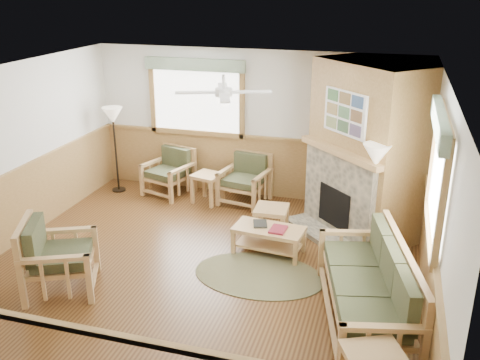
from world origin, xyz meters
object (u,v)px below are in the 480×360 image
(coffee_table, at_px, (269,240))
(footstool, at_px, (271,220))
(sofa, at_px, (365,285))
(end_table_chairs, at_px, (208,188))
(armchair_back_left, at_px, (168,172))
(armchair_back_right, at_px, (244,180))
(armchair_left, at_px, (60,256))
(floor_lamp_right, at_px, (372,201))
(floor_lamp_left, at_px, (116,150))

(coffee_table, bearing_deg, footstool, 105.44)
(sofa, distance_m, end_table_chairs, 4.19)
(armchair_back_left, relative_size, armchair_back_right, 0.99)
(armchair_left, bearing_deg, footstool, -67.89)
(footstool, bearing_deg, armchair_back_right, 124.70)
(sofa, relative_size, armchair_back_right, 2.46)
(armchair_left, relative_size, floor_lamp_right, 0.57)
(footstool, bearing_deg, floor_lamp_right, -10.74)
(sofa, relative_size, footstool, 4.20)
(sofa, height_order, floor_lamp_right, floor_lamp_right)
(armchair_back_left, height_order, end_table_chairs, armchair_back_left)
(sofa, relative_size, floor_lamp_left, 1.31)
(coffee_table, distance_m, footstool, 0.67)
(armchair_left, bearing_deg, floor_lamp_right, -85.66)
(coffee_table, bearing_deg, end_table_chairs, 139.54)
(armchair_back_right, bearing_deg, end_table_chairs, -154.02)
(coffee_table, bearing_deg, floor_lamp_right, 20.02)
(sofa, bearing_deg, floor_lamp_left, -135.18)
(armchair_back_left, bearing_deg, floor_lamp_left, -155.84)
(sofa, distance_m, floor_lamp_left, 5.70)
(floor_lamp_left, bearing_deg, footstool, -16.64)
(end_table_chairs, bearing_deg, armchair_back_left, 167.82)
(armchair_back_right, bearing_deg, floor_lamp_right, -21.09)
(armchair_back_left, xyz_separation_m, floor_lamp_right, (3.79, -1.39, 0.42))
(end_table_chairs, bearing_deg, armchair_left, -104.31)
(armchair_back_left, relative_size, end_table_chairs, 1.59)
(sofa, height_order, armchair_back_right, sofa)
(footstool, bearing_deg, armchair_back_left, 154.01)
(floor_lamp_left, bearing_deg, coffee_table, -25.85)
(coffee_table, xyz_separation_m, end_table_chairs, (-1.52, 1.57, 0.07))
(sofa, height_order, armchair_left, sofa)
(armchair_back_left, bearing_deg, footstool, -9.09)
(armchair_back_right, bearing_deg, armchair_left, -103.02)
(sofa, bearing_deg, armchair_back_left, -142.51)
(coffee_table, relative_size, end_table_chairs, 1.89)
(armchair_back_right, height_order, coffee_table, armchair_back_right)
(floor_lamp_right, bearing_deg, floor_lamp_left, 165.22)
(sofa, distance_m, armchair_back_right, 3.90)
(armchair_back_left, bearing_deg, armchair_left, -72.96)
(floor_lamp_right, bearing_deg, armchair_left, -151.08)
(sofa, xyz_separation_m, coffee_table, (-1.48, 1.35, -0.29))
(end_table_chairs, bearing_deg, coffee_table, -46.02)
(armchair_left, distance_m, footstool, 3.28)
(armchair_back_left, height_order, footstool, armchair_back_left)
(coffee_table, xyz_separation_m, floor_lamp_left, (-3.36, 1.63, 0.62))
(armchair_back_left, relative_size, floor_lamp_right, 0.51)
(end_table_chairs, relative_size, floor_lamp_left, 0.33)
(armchair_back_left, distance_m, floor_lamp_right, 4.06)
(armchair_left, height_order, floor_lamp_left, floor_lamp_left)
(armchair_back_right, xyz_separation_m, end_table_chairs, (-0.64, -0.18, -0.17))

